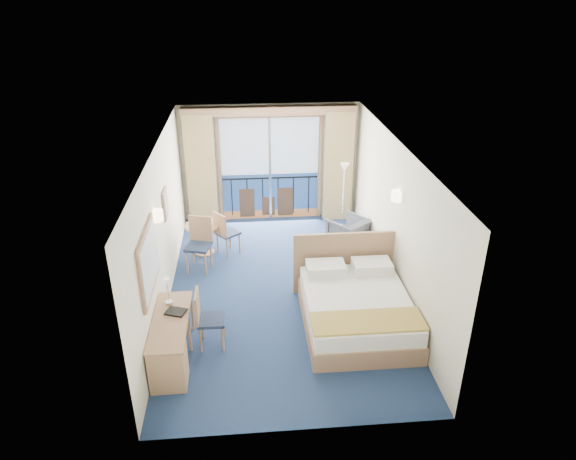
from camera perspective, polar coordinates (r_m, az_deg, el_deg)
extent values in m
plane|color=navy|center=(9.44, -0.78, -6.70)|extent=(6.50, 6.50, 0.00)
cube|color=silver|center=(11.81, -2.04, 7.47)|extent=(4.00, 0.02, 2.70)
cube|color=silver|center=(6.01, 1.56, -12.59)|extent=(4.00, 0.02, 2.70)
cube|color=silver|center=(8.88, -13.88, 0.22)|extent=(0.02, 6.50, 2.70)
cube|color=silver|center=(9.14, 11.84, 1.19)|extent=(0.02, 6.50, 2.70)
cube|color=white|center=(8.29, -0.90, 9.26)|extent=(4.00, 6.50, 0.02)
cube|color=navy|center=(12.04, -1.97, 3.84)|extent=(2.20, 0.02, 1.08)
cube|color=#A4B8D8|center=(11.65, -2.06, 9.32)|extent=(2.20, 0.02, 1.32)
cube|color=#98582F|center=(12.22, -1.93, 1.84)|extent=(2.20, 0.02, 0.20)
cube|color=black|center=(11.88, -2.00, 5.80)|extent=(2.20, 0.02, 0.04)
cube|color=tan|center=(11.46, -2.11, 12.66)|extent=(2.36, 0.03, 0.12)
cube|color=tan|center=(11.81, -7.63, 6.49)|extent=(0.06, 0.03, 2.40)
cube|color=tan|center=(11.92, 3.55, 6.86)|extent=(0.06, 0.03, 2.40)
cube|color=silver|center=(11.81, -2.01, 6.70)|extent=(0.05, 0.02, 2.40)
cube|color=#3B271B|center=(12.12, -0.30, 3.18)|extent=(0.35, 0.02, 0.70)
cube|color=#3B271B|center=(12.08, -4.56, 3.02)|extent=(0.35, 0.02, 0.70)
cube|color=#3B271B|center=(12.13, -2.18, 2.68)|extent=(0.30, 0.02, 0.45)
cube|color=black|center=(12.03, -6.25, 3.62)|extent=(0.02, 0.01, 0.90)
cube|color=black|center=(12.03, -4.54, 3.69)|extent=(0.02, 0.01, 0.90)
cube|color=black|center=(12.04, -2.82, 3.76)|extent=(0.03, 0.01, 0.90)
cube|color=black|center=(12.05, -1.11, 3.82)|extent=(0.03, 0.01, 0.90)
cube|color=black|center=(12.08, 0.60, 3.88)|extent=(0.02, 0.01, 0.90)
cube|color=black|center=(12.12, 2.30, 3.93)|extent=(0.02, 0.01, 0.90)
cube|color=tan|center=(11.68, -9.64, 6.51)|extent=(0.65, 0.22, 2.55)
cube|color=tan|center=(11.83, 5.60, 7.01)|extent=(0.65, 0.22, 2.55)
cube|color=tan|center=(11.32, -2.09, 13.12)|extent=(3.80, 0.25, 0.18)
cube|color=tan|center=(7.47, -15.26, -3.37)|extent=(0.04, 1.25, 0.95)
cube|color=silver|center=(7.46, -15.09, -3.36)|extent=(0.01, 1.12, 0.82)
cube|color=tan|center=(9.18, -13.46, 2.85)|extent=(0.03, 0.42, 0.52)
cube|color=gray|center=(9.18, -13.34, 2.86)|extent=(0.01, 0.34, 0.44)
cylinder|color=#FFE7B2|center=(8.13, -14.31, 1.59)|extent=(0.18, 0.18, 0.18)
cylinder|color=#FFE7B2|center=(8.79, 11.96, 3.73)|extent=(0.18, 0.18, 0.18)
cube|color=tan|center=(8.52, 7.59, -9.70)|extent=(1.69, 2.11, 0.32)
cube|color=white|center=(8.36, 7.71, -8.08)|extent=(1.62, 2.05, 0.26)
cube|color=gold|center=(7.73, 8.84, -10.00)|extent=(1.67, 0.58, 0.03)
cube|color=white|center=(8.79, 4.21, -4.27)|extent=(0.65, 0.42, 0.19)
cube|color=white|center=(8.95, 9.29, -4.00)|extent=(0.65, 0.42, 0.19)
cube|color=tan|center=(9.20, 6.32, -3.57)|extent=(1.85, 0.06, 1.16)
cube|color=tan|center=(9.92, 9.44, -3.69)|extent=(0.37, 0.35, 0.49)
cube|color=white|center=(9.74, 9.35, -2.38)|extent=(0.22, 0.20, 0.08)
imported|color=#41444F|center=(10.85, 6.75, -0.30)|extent=(0.99, 0.99, 0.65)
cylinder|color=silver|center=(11.84, 5.99, 0.41)|extent=(0.21, 0.21, 0.03)
cylinder|color=silver|center=(11.55, 6.15, 3.57)|extent=(0.02, 0.02, 1.44)
cone|color=beige|center=(11.30, 6.33, 6.95)|extent=(0.19, 0.19, 0.17)
cube|color=tan|center=(7.68, -12.97, -9.84)|extent=(0.52, 1.51, 0.04)
cube|color=tan|center=(7.49, -13.17, -14.35)|extent=(0.49, 0.45, 0.67)
cylinder|color=tan|center=(8.07, -14.22, -11.12)|extent=(0.05, 0.05, 0.67)
cylinder|color=tan|center=(8.00, -10.90, -11.08)|extent=(0.05, 0.05, 0.67)
cylinder|color=tan|center=(8.48, -13.74, -9.02)|extent=(0.05, 0.05, 0.67)
cylinder|color=tan|center=(8.42, -10.61, -8.97)|extent=(0.05, 0.05, 0.67)
cube|color=#1E2B47|center=(7.98, -8.51, -9.85)|extent=(0.41, 0.41, 0.05)
cube|color=tan|center=(7.86, -10.07, -8.37)|extent=(0.04, 0.41, 0.49)
cylinder|color=tan|center=(7.98, -7.24, -11.91)|extent=(0.04, 0.04, 0.44)
cylinder|color=tan|center=(8.25, -7.17, -10.50)|extent=(0.04, 0.04, 0.44)
cylinder|color=tan|center=(8.01, -9.67, -11.96)|extent=(0.04, 0.04, 0.44)
cylinder|color=tan|center=(8.27, -9.51, -10.55)|extent=(0.04, 0.04, 0.44)
cube|color=black|center=(7.80, -12.35, -8.86)|extent=(0.34, 0.30, 0.03)
cylinder|color=silver|center=(8.01, -13.08, -7.79)|extent=(0.11, 0.11, 0.02)
cylinder|color=silver|center=(7.91, -13.21, -6.72)|extent=(0.01, 0.01, 0.37)
cone|color=beige|center=(7.82, -13.35, -5.56)|extent=(0.10, 0.10, 0.09)
cylinder|color=tan|center=(10.54, -9.47, 0.51)|extent=(0.72, 0.72, 0.04)
cylinder|color=tan|center=(10.67, -9.35, -1.01)|extent=(0.07, 0.07, 0.63)
cylinder|color=tan|center=(10.81, -9.23, -2.42)|extent=(0.39, 0.39, 0.03)
cube|color=#1E2B47|center=(10.56, -6.69, -0.33)|extent=(0.56, 0.56, 0.05)
cube|color=tan|center=(10.35, -7.60, 0.58)|extent=(0.28, 0.34, 0.48)
cylinder|color=tan|center=(10.63, -5.41, -1.47)|extent=(0.03, 0.03, 0.43)
cylinder|color=tan|center=(10.87, -6.46, -0.90)|extent=(0.03, 0.03, 0.43)
cylinder|color=tan|center=(10.46, -6.79, -2.03)|extent=(0.03, 0.03, 0.43)
cylinder|color=tan|center=(10.70, -7.84, -1.43)|extent=(0.03, 0.03, 0.43)
cube|color=#1E2B47|center=(9.98, -9.94, -1.84)|extent=(0.55, 0.55, 0.05)
cube|color=tan|center=(10.03, -9.69, 0.14)|extent=(0.45, 0.15, 0.54)
cylinder|color=tan|center=(10.01, -11.14, -3.57)|extent=(0.04, 0.04, 0.48)
cylinder|color=tan|center=(9.90, -9.14, -3.76)|extent=(0.04, 0.04, 0.48)
cylinder|color=tan|center=(10.31, -10.48, -2.59)|extent=(0.04, 0.04, 0.48)
cylinder|color=tan|center=(10.20, -8.54, -2.75)|extent=(0.04, 0.04, 0.48)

